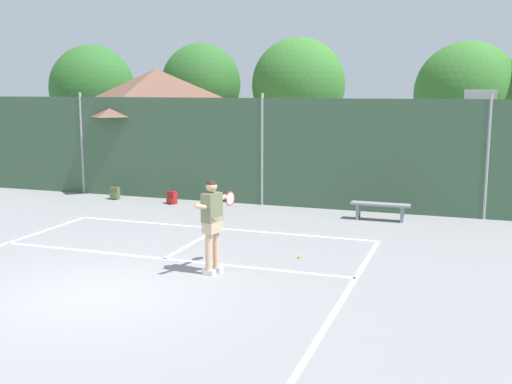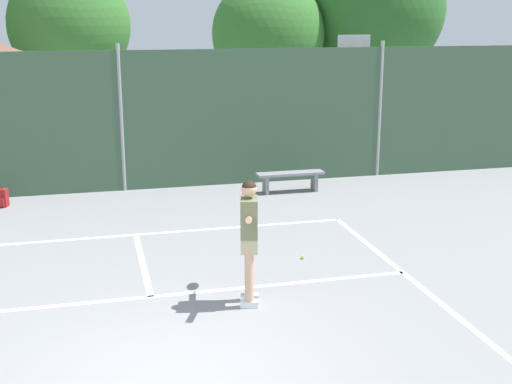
# 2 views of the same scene
# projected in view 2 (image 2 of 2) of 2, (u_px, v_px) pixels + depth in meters

# --- Properties ---
(ground_plane) EXTENTS (120.00, 120.00, 0.00)m
(ground_plane) POSITION_uv_depth(u_px,v_px,m) (171.00, 381.00, 7.85)
(ground_plane) COLOR gray
(court_markings) EXTENTS (8.30, 11.10, 0.01)m
(court_markings) POSITION_uv_depth(u_px,v_px,m) (165.00, 354.00, 8.45)
(court_markings) COLOR white
(court_markings) RESTS_ON ground
(chainlink_fence) EXTENTS (26.09, 0.09, 3.44)m
(chainlink_fence) POSITION_uv_depth(u_px,v_px,m) (121.00, 122.00, 15.87)
(chainlink_fence) COLOR #38563D
(chainlink_fence) RESTS_ON ground
(basketball_hoop) EXTENTS (0.90, 0.67, 3.55)m
(basketball_hoop) POSITION_uv_depth(u_px,v_px,m) (352.00, 82.00, 18.35)
(basketball_hoop) COLOR #284CB2
(basketball_hoop) RESTS_ON ground
(treeline_backdrop) EXTENTS (26.31, 4.57, 6.80)m
(treeline_backdrop) POSITION_uv_depth(u_px,v_px,m) (139.00, 22.00, 23.43)
(treeline_backdrop) COLOR brown
(treeline_backdrop) RESTS_ON ground
(tennis_player) EXTENTS (0.34, 1.43, 1.85)m
(tennis_player) POSITION_uv_depth(u_px,v_px,m) (249.00, 231.00, 9.66)
(tennis_player) COLOR silver
(tennis_player) RESTS_ON ground
(tennis_ball) EXTENTS (0.07, 0.07, 0.07)m
(tennis_ball) POSITION_uv_depth(u_px,v_px,m) (303.00, 257.00, 11.73)
(tennis_ball) COLOR #CCE033
(tennis_ball) RESTS_ON ground
(backpack_red) EXTENTS (0.32, 0.31, 0.46)m
(backpack_red) POSITION_uv_depth(u_px,v_px,m) (1.00, 198.00, 14.85)
(backpack_red) COLOR maroon
(backpack_red) RESTS_ON ground
(courtside_bench) EXTENTS (1.60, 0.36, 0.48)m
(courtside_bench) POSITION_uv_depth(u_px,v_px,m) (290.00, 177.00, 16.03)
(courtside_bench) COLOR gray
(courtside_bench) RESTS_ON ground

